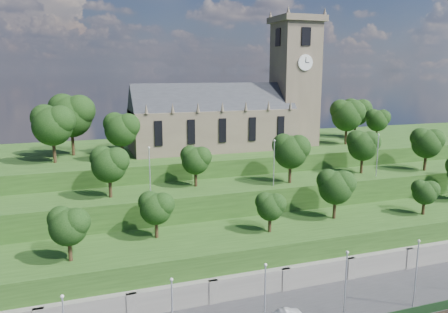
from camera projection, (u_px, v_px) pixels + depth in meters
name	position (u px, v px, depth m)	size (l,w,h in m)	color
promenade	(340.00, 310.00, 54.48)	(160.00, 12.00, 2.00)	#2D2D30
retaining_wall	(316.00, 278.00, 59.73)	(160.00, 2.10, 5.00)	slate
embankment_lower	(295.00, 251.00, 65.03)	(160.00, 12.00, 8.00)	#224517
embankment_upper	(265.00, 215.00, 74.85)	(160.00, 10.00, 12.00)	#224517
hilltop	(225.00, 179.00, 94.04)	(160.00, 32.00, 15.00)	#224517
church	(235.00, 111.00, 87.67)	(38.60, 12.35, 27.60)	brown
trees_lower	(322.00, 190.00, 65.19)	(70.47, 8.96, 8.06)	black
trees_upper	(299.00, 150.00, 73.52)	(63.06, 8.00, 8.27)	black
trees_hilltop	(202.00, 117.00, 84.46)	(73.55, 15.87, 11.36)	black
lamp_posts_promenade	(346.00, 281.00, 49.45)	(60.36, 0.36, 8.65)	#B2B2B7
lamp_posts_upper	(274.00, 159.00, 70.05)	(40.36, 0.36, 7.65)	#B2B2B7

